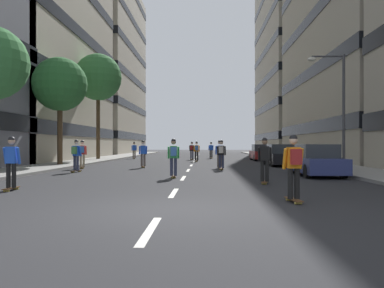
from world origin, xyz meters
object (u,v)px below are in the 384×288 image
object	(u,v)px
parked_car_near	(261,153)
skater_7	(197,150)
street_tree_mid	(60,85)
skater_3	(11,161)
streetlamp_right	(337,98)
skater_10	(265,158)
skater_4	(134,149)
skater_2	(211,149)
skater_5	(221,153)
street_tree_near	(98,78)
skater_12	(82,152)
skater_1	(192,150)
skater_0	(220,152)
skater_8	(294,164)
parked_car_mid	(280,156)
parked_car_far	(316,161)
skater_11	(174,155)
skater_6	(76,154)
skater_9	(143,153)

from	to	relation	value
parked_car_near	skater_7	bearing A→B (deg)	-157.52
parked_car_near	street_tree_mid	distance (m)	18.90
skater_3	streetlamp_right	bearing A→B (deg)	34.00
skater_10	skater_7	bearing A→B (deg)	99.45
streetlamp_right	skater_4	world-z (taller)	streetlamp_right
street_tree_mid	skater_2	bearing A→B (deg)	52.44
skater_7	skater_10	world-z (taller)	same
skater_5	street_tree_near	bearing A→B (deg)	131.05
skater_4	skater_12	world-z (taller)	same
skater_1	skater_5	xyz separation A→B (m)	(2.24, -13.71, 0.00)
street_tree_near	skater_2	world-z (taller)	street_tree_near
parked_car_near	skater_7	distance (m)	6.60
street_tree_mid	skater_0	size ratio (longest dim) A/B	4.21
street_tree_mid	skater_8	bearing A→B (deg)	-51.66
streetlamp_right	skater_7	xyz separation A→B (m)	(-8.27, 11.26, -3.12)
skater_12	street_tree_near	bearing A→B (deg)	101.82
skater_1	skater_12	world-z (taller)	same
street_tree_near	street_tree_mid	distance (m)	9.51
skater_5	parked_car_mid	bearing A→B (deg)	45.16
parked_car_far	skater_12	world-z (taller)	skater_12
street_tree_mid	skater_3	xyz separation A→B (m)	(3.84, -13.64, -4.72)
parked_car_far	skater_0	bearing A→B (deg)	128.48
parked_car_near	skater_3	bearing A→B (deg)	-116.83
parked_car_near	skater_11	xyz separation A→B (m)	(-6.78, -18.37, 0.32)
streetlamp_right	skater_6	world-z (taller)	streetlamp_right
skater_4	skater_12	bearing A→B (deg)	-90.89
parked_car_near	skater_8	bearing A→B (deg)	-96.84
skater_5	skater_11	world-z (taller)	same
parked_car_mid	streetlamp_right	xyz separation A→B (m)	(2.18, -5.11, 3.44)
skater_0	skater_3	xyz separation A→B (m)	(-7.30, -11.66, -0.03)
street_tree_near	skater_5	distance (m)	18.34
street_tree_mid	skater_9	xyz separation A→B (m)	(6.18, -1.74, -4.72)
parked_car_mid	skater_2	size ratio (longest dim) A/B	2.47
skater_0	skater_9	distance (m)	4.96
skater_3	skater_12	world-z (taller)	same
parked_car_near	parked_car_far	xyz separation A→B (m)	(0.00, -17.05, 0.00)
skater_1	skater_4	size ratio (longest dim) A/B	1.00
skater_9	street_tree_mid	bearing A→B (deg)	164.29
skater_2	skater_10	size ratio (longest dim) A/B	1.00
skater_5	streetlamp_right	bearing A→B (deg)	-6.11
skater_2	skater_12	bearing A→B (deg)	-116.33
parked_car_far	skater_1	distance (m)	18.89
parked_car_far	skater_11	bearing A→B (deg)	-168.97
skater_5	parked_car_far	bearing A→B (deg)	-42.21
skater_7	parked_car_mid	bearing A→B (deg)	-45.29
skater_3	skater_9	xyz separation A→B (m)	(2.34, 11.90, 0.00)
skater_1	skater_7	world-z (taller)	same
parked_car_near	skater_8	distance (m)	25.51
street_tree_near	skater_3	bearing A→B (deg)	-80.49
skater_1	skater_5	distance (m)	13.90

